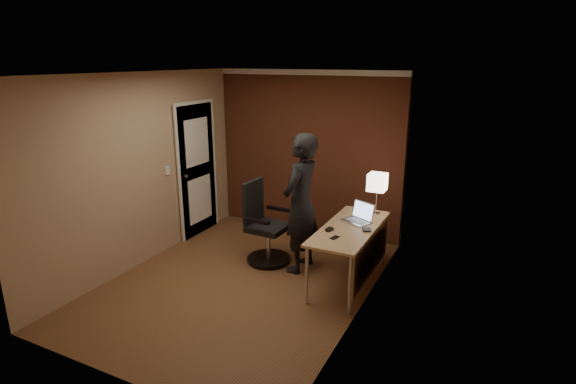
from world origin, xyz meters
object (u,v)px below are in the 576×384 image
Objects in this scene: desk_lamp at (377,183)px; phone at (335,238)px; mouse at (329,229)px; laptop at (359,216)px; office_chair at (264,228)px; wallet at (367,230)px; desk at (355,238)px; person at (301,204)px.

desk_lamp is 1.09m from phone.
desk_lamp is 0.97m from mouse.
laptop is 3.57× the size of phone.
mouse is at bearing -16.99° from office_chair.
mouse is at bearing 141.42° from phone.
office_chair is at bearing -160.09° from desk_lamp.
phone is at bearing -36.22° from mouse.
laptop is 3.73× the size of wallet.
laptop is 0.33m from wallet.
office_chair is (-1.18, 0.50, -0.26)m from phone.
mouse reaches higher than phone.
phone is at bearing -22.82° from office_chair.
desk_lamp reaches higher than wallet.
laptop is at bearing 97.79° from desk.
phone is at bearing -100.75° from desk_lamp.
wallet is (0.14, -0.03, 0.14)m from desk.
office_chair is (-1.44, 0.12, -0.26)m from wallet.
desk is 13.64× the size of wallet.
desk_lamp is at bearing 82.96° from desk.
wallet is at bearing 69.80° from phone.
mouse is 0.87× the size of phone.
desk is 0.81m from desk_lamp.
office_chair is at bearing 179.59° from mouse.
phone is at bearing -106.13° from desk.
person reaches higher than phone.
phone reaches higher than desk.
office_chair is (-1.27, -0.15, -0.31)m from laptop.
wallet is (0.17, -0.27, -0.05)m from laptop.
phone is 0.45m from wallet.
office_chair is (-1.05, 0.32, -0.27)m from mouse.
office_chair is at bearing -173.23° from laptop.
desk is 0.84× the size of person.
laptop is (-0.03, 0.25, 0.19)m from desk.
desk_lamp reaches higher than desk.
office_chair reaches higher than phone.
office_chair reaches higher than mouse.
mouse is at bearing -111.61° from desk_lamp.
desk is at bearing -97.04° from desk_lamp.
desk_lamp is 5.35× the size of mouse.
wallet is 1.47m from office_chair.
mouse is 0.09× the size of office_chair.
desk_lamp is at bearing 96.15° from wallet.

